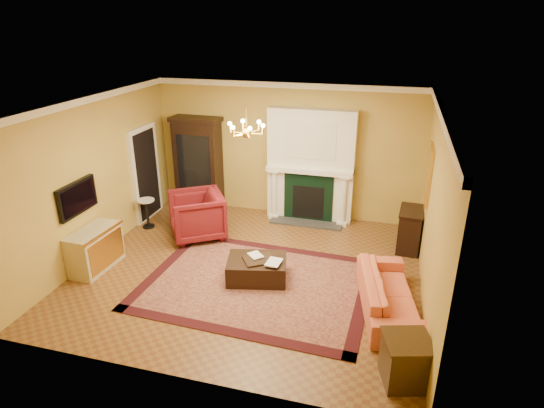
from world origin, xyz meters
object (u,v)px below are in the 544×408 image
at_px(coral_sofa, 389,288).
at_px(end_table, 405,362).
at_px(pedestal_table, 147,211).
at_px(leather_ottoman, 257,269).
at_px(china_cabinet, 198,166).
at_px(console_table, 410,230).
at_px(wingback_armchair, 197,213).
at_px(commode, 95,249).

relative_size(coral_sofa, end_table, 3.27).
bearing_deg(pedestal_table, leather_ottoman, -25.64).
distance_m(china_cabinet, console_table, 4.93).
bearing_deg(pedestal_table, end_table, -30.73).
distance_m(wingback_armchair, leather_ottoman, 2.13).
bearing_deg(end_table, wingback_armchair, 143.56).
relative_size(china_cabinet, commode, 2.04).
bearing_deg(wingback_armchair, end_table, 20.26).
bearing_deg(pedestal_table, china_cabinet, 63.38).
distance_m(china_cabinet, pedestal_table, 1.63).
height_order(wingback_armchair, coral_sofa, wingback_armchair).
xyz_separation_m(china_cabinet, commode, (-0.70, -3.13, -0.67)).
bearing_deg(console_table, commode, -153.71).
distance_m(end_table, leather_ottoman, 3.10).
bearing_deg(coral_sofa, end_table, 178.68).
bearing_deg(console_table, end_table, -87.01).
bearing_deg(china_cabinet, coral_sofa, -31.02).
height_order(china_cabinet, console_table, china_cabinet).
height_order(china_cabinet, wingback_armchair, china_cabinet).
relative_size(end_table, leather_ottoman, 0.61).
bearing_deg(china_cabinet, leather_ottoman, -47.36).
relative_size(china_cabinet, console_table, 2.60).
bearing_deg(console_table, china_cabinet, 173.78).
bearing_deg(console_table, wingback_armchair, -168.08).
relative_size(coral_sofa, leather_ottoman, 1.98).
bearing_deg(coral_sofa, console_table, -19.22).
height_order(wingback_armchair, leather_ottoman, wingback_armchair).
distance_m(coral_sofa, console_table, 2.21).
bearing_deg(leather_ottoman, console_table, 23.31).
relative_size(china_cabinet, coral_sofa, 1.04).
bearing_deg(commode, wingback_armchair, 55.30).
xyz_separation_m(pedestal_table, leather_ottoman, (2.92, -1.40, -0.17)).
xyz_separation_m(commode, end_table, (5.45, -1.42, -0.08)).
height_order(console_table, leather_ottoman, console_table).
bearing_deg(coral_sofa, wingback_armchair, 57.01).
distance_m(wingback_armchair, console_table, 4.29).
bearing_deg(china_cabinet, commode, -99.44).
xyz_separation_m(china_cabinet, leather_ottoman, (2.25, -2.73, -0.84)).
bearing_deg(coral_sofa, leather_ottoman, 70.95).
bearing_deg(china_cabinet, pedestal_table, -113.54).
relative_size(china_cabinet, pedestal_table, 3.23).
relative_size(wingback_armchair, coral_sofa, 0.53).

